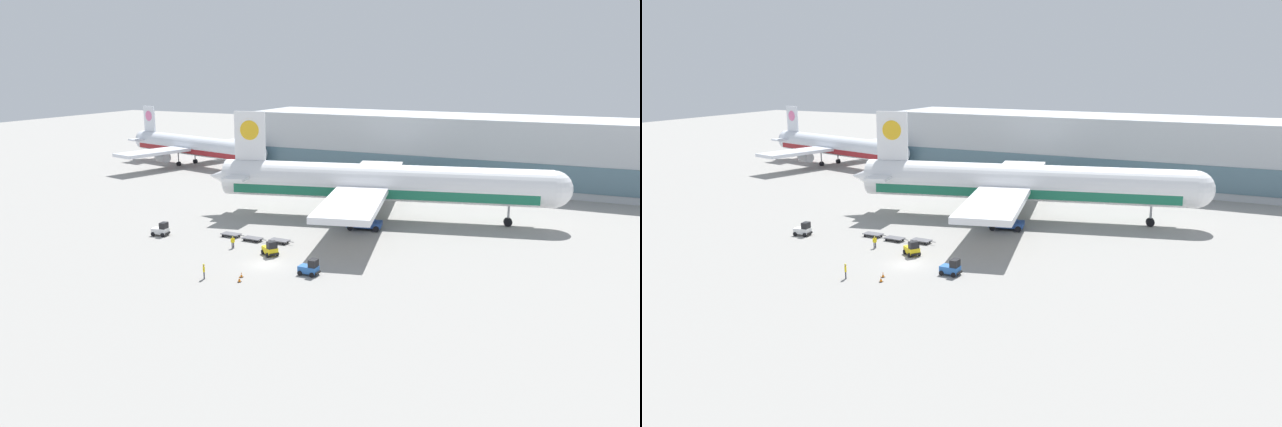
% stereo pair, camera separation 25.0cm
% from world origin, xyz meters
% --- Properties ---
extents(ground_plane, '(400.00, 400.00, 0.00)m').
position_xyz_m(ground_plane, '(0.00, 0.00, 0.00)').
color(ground_plane, gray).
extents(terminal_building, '(90.00, 18.20, 14.00)m').
position_xyz_m(terminal_building, '(8.16, 66.34, 6.99)').
color(terminal_building, '#B2B7BC').
rests_on(terminal_building, ground_plane).
extents(airplane_main, '(57.19, 48.55, 17.00)m').
position_xyz_m(airplane_main, '(4.29, 27.90, 5.84)').
color(airplane_main, white).
rests_on(airplane_main, ground_plane).
extents(airplane_distant, '(46.49, 39.49, 13.83)m').
position_xyz_m(airplane_distant, '(-55.22, 59.59, 4.75)').
color(airplane_distant, silver).
rests_on(airplane_distant, ground_plane).
extents(scissor_lift_loader, '(5.75, 4.37, 4.77)m').
position_xyz_m(scissor_lift_loader, '(4.81, 21.50, 1.86)').
color(scissor_lift_loader, '#284C99').
rests_on(scissor_lift_loader, ground_plane).
extents(baggage_tug_foreground, '(2.62, 1.93, 2.00)m').
position_xyz_m(baggage_tug_foreground, '(-20.73, 5.18, 0.88)').
color(baggage_tug_foreground, silver).
rests_on(baggage_tug_foreground, ground_plane).
extents(baggage_tug_mid, '(2.81, 2.62, 2.00)m').
position_xyz_m(baggage_tug_mid, '(-1.38, 3.58, 0.88)').
color(baggage_tug_mid, yellow).
rests_on(baggage_tug_mid, ground_plane).
extents(baggage_tug_far, '(2.47, 1.66, 2.00)m').
position_xyz_m(baggage_tug_far, '(6.76, -1.18, 0.88)').
color(baggage_tug_far, '#2D66B7').
rests_on(baggage_tug_far, ground_plane).
extents(baggage_dolly_lead, '(3.73, 1.60, 0.48)m').
position_xyz_m(baggage_dolly_lead, '(-11.10, 9.01, 0.39)').
color(baggage_dolly_lead, '#56565B').
rests_on(baggage_dolly_lead, ground_plane).
extents(baggage_dolly_second, '(3.73, 1.60, 0.48)m').
position_xyz_m(baggage_dolly_second, '(-7.09, 8.45, 0.39)').
color(baggage_dolly_second, '#56565B').
rests_on(baggage_dolly_second, ground_plane).
extents(baggage_dolly_third, '(3.73, 1.60, 0.48)m').
position_xyz_m(baggage_dolly_third, '(-3.13, 9.15, 0.39)').
color(baggage_dolly_third, '#56565B').
rests_on(baggage_dolly_third, ground_plane).
extents(ground_crew_near, '(0.40, 0.47, 1.85)m').
position_xyz_m(ground_crew_near, '(-3.79, -7.78, 1.11)').
color(ground_crew_near, black).
rests_on(ground_crew_near, ground_plane).
extents(ground_crew_far, '(0.44, 0.42, 1.67)m').
position_xyz_m(ground_crew_far, '(-7.65, 4.21, 0.97)').
color(ground_crew_far, black).
rests_on(ground_crew_far, ground_plane).
extents(traffic_cone_near, '(0.40, 0.40, 0.78)m').
position_xyz_m(traffic_cone_near, '(0.52, -6.92, 0.38)').
color(traffic_cone_near, black).
rests_on(traffic_cone_near, ground_plane).
extents(traffic_cone_far, '(0.40, 0.40, 0.66)m').
position_xyz_m(traffic_cone_far, '(-0.15, -5.43, 0.32)').
color(traffic_cone_far, black).
rests_on(traffic_cone_far, ground_plane).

